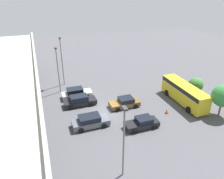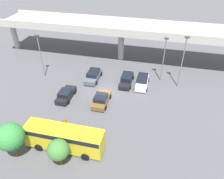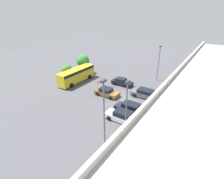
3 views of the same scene
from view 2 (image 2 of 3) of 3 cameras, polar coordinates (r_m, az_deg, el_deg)
The scene contains 14 objects.
ground_plane at distance 34.89m, azimuth -1.76°, elevation -0.85°, with size 101.67×101.67×0.00m, color #4C4C51.
highway_overpass at distance 42.74m, azimuth 2.49°, elevation 15.50°, with size 48.58×6.93×7.38m.
parked_car_0 at distance 34.09m, azimuth -11.99°, elevation -1.29°, with size 2.04×4.40×1.45m.
parked_car_1 at distance 37.96m, azimuth -4.88°, elevation 3.65°, with size 2.20×4.78×1.57m.
parked_car_2 at distance 32.40m, azimuth -2.82°, elevation -2.61°, with size 2.24×4.51×1.46m.
parked_car_3 at distance 36.87m, azimuth 3.82°, elevation 2.67°, with size 2.06×4.88×1.60m.
parked_car_4 at distance 36.61m, azimuth 7.90°, elevation 2.15°, with size 2.09×4.76×1.63m.
shuttle_bus at distance 26.00m, azimuth -12.40°, elevation -12.03°, with size 9.14×2.55×2.91m.
lamp_post_near_aisle at distance 38.93m, azimuth -18.21°, elevation 9.05°, with size 0.70×0.35×7.63m.
lamp_post_mid_lot at distance 36.64m, azimuth 13.39°, elevation 8.35°, with size 0.70×0.35×7.74m.
lamp_post_by_overpass at distance 35.64m, azimuth 17.99°, elevation 7.58°, with size 0.70×0.35×8.61m.
tree_front_left at distance 25.93m, azimuth -25.08°, elevation -11.15°, with size 3.06×3.06×4.64m.
tree_front_far_right at distance 23.97m, azimuth -13.87°, elevation -15.10°, with size 2.31×2.31×3.59m.
traffic_cone at distance 30.27m, azimuth -12.34°, elevation -7.61°, with size 0.44×0.44×0.70m.
Camera 2 is at (7.61, -27.24, 20.42)m, focal length 35.00 mm.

